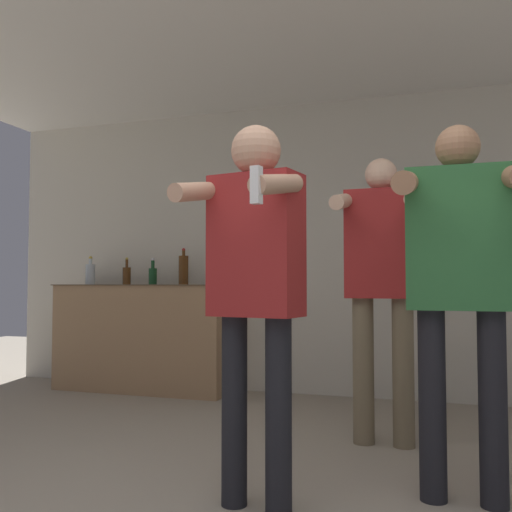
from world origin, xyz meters
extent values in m
cube|color=beige|center=(0.00, 3.41, 1.27)|extent=(7.00, 0.06, 2.55)
cube|color=silver|center=(0.00, 1.69, 2.57)|extent=(7.00, 3.90, 0.05)
cube|color=#997551|center=(-1.97, 3.11, 0.47)|extent=(1.61, 0.52, 0.94)
cube|color=brown|center=(-1.97, 3.11, 0.95)|extent=(1.64, 0.55, 0.01)
cylinder|color=#563314|center=(-1.63, 3.18, 1.08)|extent=(0.09, 0.09, 0.26)
cylinder|color=#563314|center=(-1.63, 3.18, 1.24)|extent=(0.03, 0.03, 0.06)
sphere|color=maroon|center=(-1.63, 3.18, 1.26)|extent=(0.03, 0.03, 0.03)
cylinder|color=silver|center=(-2.61, 3.18, 1.05)|extent=(0.09, 0.09, 0.19)
cylinder|color=silver|center=(-2.61, 3.18, 1.17)|extent=(0.03, 0.03, 0.06)
sphere|color=#B29933|center=(-2.61, 3.18, 1.20)|extent=(0.03, 0.03, 0.03)
cylinder|color=#194723|center=(-1.94, 3.18, 1.02)|extent=(0.07, 0.07, 0.15)
cylinder|color=#194723|center=(-1.94, 3.18, 1.14)|extent=(0.03, 0.03, 0.08)
sphere|color=silver|center=(-1.94, 3.18, 1.18)|extent=(0.04, 0.04, 0.04)
cylinder|color=#563314|center=(-2.21, 3.18, 1.03)|extent=(0.08, 0.08, 0.16)
cylinder|color=#563314|center=(-2.21, 3.18, 1.15)|extent=(0.03, 0.03, 0.08)
sphere|color=#B29933|center=(-2.21, 3.18, 1.19)|extent=(0.03, 0.03, 0.03)
cylinder|color=black|center=(-0.27, 0.86, 0.41)|extent=(0.11, 0.11, 0.82)
cylinder|color=black|center=(-0.06, 0.82, 0.41)|extent=(0.11, 0.11, 0.82)
cube|color=maroon|center=(-0.16, 0.84, 1.12)|extent=(0.42, 0.27, 0.61)
sphere|color=tan|center=(-0.16, 0.84, 1.54)|extent=(0.22, 0.22, 0.22)
cylinder|color=tan|center=(-0.38, 0.71, 1.35)|extent=(0.14, 0.36, 0.14)
cylinder|color=tan|center=(-0.01, 0.64, 1.35)|extent=(0.14, 0.36, 0.14)
cube|color=white|center=(-0.04, 0.48, 1.32)|extent=(0.04, 0.04, 0.14)
cylinder|color=black|center=(0.55, 1.19, 0.42)|extent=(0.12, 0.12, 0.84)
cylinder|color=black|center=(0.80, 1.19, 0.42)|extent=(0.12, 0.12, 0.84)
cube|color=#2D6B38|center=(0.67, 1.19, 1.16)|extent=(0.46, 0.20, 0.63)
sphere|color=#9E7051|center=(0.67, 1.19, 1.57)|extent=(0.20, 0.20, 0.20)
cylinder|color=#9E7051|center=(0.46, 0.99, 1.39)|extent=(0.10, 0.41, 0.17)
cylinder|color=#75664C|center=(0.14, 2.00, 0.44)|extent=(0.13, 0.13, 0.87)
cylinder|color=#75664C|center=(0.37, 2.00, 0.44)|extent=(0.13, 0.13, 0.87)
cube|color=maroon|center=(0.25, 2.00, 1.20)|extent=(0.43, 0.21, 0.65)
sphere|color=beige|center=(0.25, 2.00, 1.62)|extent=(0.19, 0.19, 0.19)
cylinder|color=beige|center=(0.05, 1.81, 1.44)|extent=(0.09, 0.39, 0.15)
cylinder|color=beige|center=(0.45, 1.81, 1.44)|extent=(0.09, 0.39, 0.15)
cube|color=white|center=(0.45, 1.62, 1.41)|extent=(0.04, 0.04, 0.14)
camera|label=1|loc=(0.61, -1.49, 0.96)|focal=40.00mm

